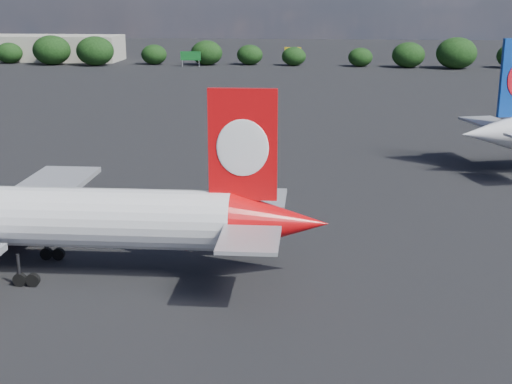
{
  "coord_description": "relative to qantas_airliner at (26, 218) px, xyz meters",
  "views": [
    {
      "loc": [
        20.17,
        -35.07,
        21.25
      ],
      "look_at": [
        16.0,
        12.0,
        8.0
      ],
      "focal_mm": 50.0,
      "sensor_mm": 36.0,
      "label": 1
    }
  ],
  "objects": [
    {
      "name": "horizon_treeline",
      "position": [
        14.23,
        164.02,
        -0.63
      ],
      "size": [
        203.49,
        15.82,
        8.98
      ],
      "color": "black",
      "rests_on": "ground"
    },
    {
      "name": "terminal_building",
      "position": [
        -62.84,
        176.44,
        -0.46
      ],
      "size": [
        42.0,
        16.0,
        8.0
      ],
      "color": "#A59F8E",
      "rests_on": "ground"
    },
    {
      "name": "qantas_airliner",
      "position": [
        0.0,
        0.0,
        0.0
      ],
      "size": [
        44.75,
        42.46,
        14.66
      ],
      "color": "white",
      "rests_on": "ground"
    },
    {
      "name": "highway_sign",
      "position": [
        -15.84,
        160.44,
        -1.34
      ],
      "size": [
        6.0,
        0.3,
        4.5
      ],
      "color": "#136223",
      "rests_on": "ground"
    },
    {
      "name": "ground",
      "position": [
        2.16,
        44.44,
        -4.46
      ],
      "size": [
        500.0,
        500.0,
        0.0
      ],
      "primitive_type": "plane",
      "color": "black",
      "rests_on": "ground"
    },
    {
      "name": "billboard_yellow",
      "position": [
        14.16,
        166.44,
        -0.6
      ],
      "size": [
        5.0,
        0.3,
        5.5
      ],
      "color": "gold",
      "rests_on": "ground"
    }
  ]
}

